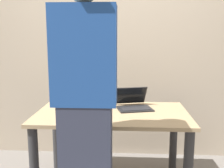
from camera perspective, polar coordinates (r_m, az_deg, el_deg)
name	(u,v)px	position (r m, az deg, el deg)	size (l,w,h in m)	color
desk	(112,127)	(2.38, 0.05, -9.16)	(1.32, 0.78, 0.71)	#9E8460
laptop	(133,103)	(2.47, 4.56, -4.19)	(0.37, 0.38, 0.18)	black
beer_bottle_dark	(94,97)	(2.47, -3.99, -2.79)	(0.07, 0.07, 0.27)	#1E5123
beer_bottle_green	(81,99)	(2.30, -6.72, -3.21)	(0.07, 0.07, 0.31)	#333333
person_figure	(85,107)	(1.73, -5.74, -4.90)	(0.41, 0.28, 1.79)	#2D3347
coffee_mug	(64,113)	(2.17, -10.25, -6.24)	(0.12, 0.08, 0.09)	#19598C
back_wall	(116,43)	(3.02, 0.91, 8.85)	(6.00, 0.10, 2.60)	tan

